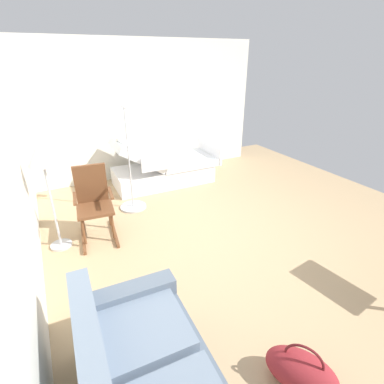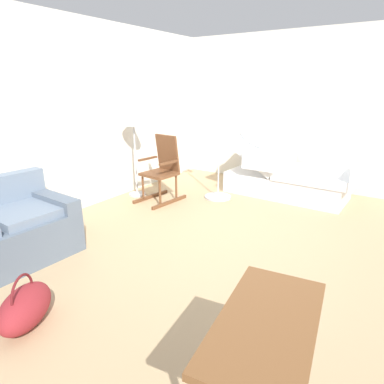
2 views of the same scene
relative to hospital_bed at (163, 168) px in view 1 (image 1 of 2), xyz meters
name	(u,v)px [view 1 (image 1 of 2)]	position (x,y,z in m)	size (l,w,h in m)	color
ground_plane	(219,233)	(-2.14, 0.01, -0.31)	(7.05, 7.05, 0.00)	tan
back_wall	(8,177)	(-2.14, 2.41, 1.04)	(5.84, 0.10, 2.70)	silver
side_wall	(147,110)	(0.73, 0.01, 1.04)	(0.10, 4.89, 2.70)	silver
hospital_bed	(163,168)	(0.00, 0.00, 0.00)	(1.06, 2.08, 1.09)	silver
rocking_chair	(94,204)	(-1.34, 1.59, 0.19)	(0.81, 0.55, 1.05)	brown
floor_lamp	(42,161)	(-1.40, 2.11, 0.92)	(0.34, 0.34, 1.48)	#B2B5BA
duffel_bag	(301,371)	(-4.28, 0.62, -0.16)	(0.64, 0.56, 0.43)	maroon
iv_pole	(132,194)	(-0.76, 0.89, -0.06)	(0.44, 0.44, 1.69)	#B2B5BA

